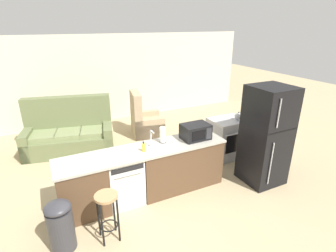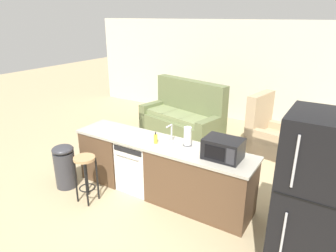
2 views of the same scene
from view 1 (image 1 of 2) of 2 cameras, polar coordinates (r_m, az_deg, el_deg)
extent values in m
plane|color=tan|center=(4.88, -6.46, -14.90)|extent=(24.00, 24.00, 0.00)
cube|color=beige|center=(8.24, -15.13, 9.71)|extent=(10.00, 0.06, 2.60)
cube|color=brown|center=(4.48, -18.15, -12.97)|extent=(0.75, 0.62, 0.86)
cube|color=brown|center=(4.93, 2.45, -8.42)|extent=(1.55, 0.62, 0.86)
cube|color=#ADA899|center=(4.46, -5.12, -5.31)|extent=(2.94, 0.66, 0.04)
cube|color=black|center=(4.90, -4.79, -14.10)|extent=(2.86, 0.56, 0.08)
cube|color=white|center=(4.59, -9.67, -11.39)|extent=(0.58, 0.58, 0.84)
cube|color=black|center=(4.16, -8.76, -9.26)|extent=(0.52, 0.01, 0.08)
cylinder|color=#B2B2B7|center=(4.20, -8.62, -10.53)|extent=(0.44, 0.02, 0.02)
cube|color=#A8AAB2|center=(6.11, 12.61, -2.78)|extent=(0.76, 0.64, 0.85)
cube|color=black|center=(5.87, 14.60, -3.56)|extent=(0.53, 0.01, 0.43)
cylinder|color=silver|center=(5.76, 14.97, -1.58)|extent=(0.61, 0.03, 0.03)
cube|color=#B7B7BC|center=(5.95, 12.96, 1.18)|extent=(0.76, 0.64, 0.05)
torus|color=black|center=(5.74, 12.43, 0.69)|extent=(0.16, 0.16, 0.01)
torus|color=black|center=(5.95, 15.03, 1.21)|extent=(0.16, 0.16, 0.01)
torus|color=black|center=(5.93, 10.92, 1.49)|extent=(0.16, 0.16, 0.01)
torus|color=black|center=(6.14, 13.49, 1.96)|extent=(0.16, 0.16, 0.01)
cube|color=black|center=(5.19, 20.56, -2.03)|extent=(0.72, 0.70, 1.87)
cylinder|color=#B2B2B7|center=(4.62, 23.02, 2.51)|extent=(0.02, 0.02, 0.50)
cylinder|color=#B2B2B7|center=(4.98, 21.46, -7.72)|extent=(0.02, 0.02, 0.81)
cube|color=black|center=(4.89, 23.83, -1.07)|extent=(0.68, 0.01, 0.01)
cube|color=black|center=(4.81, 6.00, -1.20)|extent=(0.50, 0.36, 0.28)
cube|color=black|center=(4.64, 6.73, -2.09)|extent=(0.27, 0.01, 0.18)
cube|color=#2D2D33|center=(4.76, 8.91, -1.62)|extent=(0.11, 0.01, 0.21)
cylinder|color=silver|center=(4.57, -3.71, -4.13)|extent=(0.07, 0.07, 0.03)
cylinder|color=silver|center=(4.51, -3.75, -2.47)|extent=(0.02, 0.02, 0.26)
cylinder|color=silver|center=(4.40, -3.44, -1.26)|extent=(0.02, 0.14, 0.02)
cylinder|color=#4C4C51|center=(4.70, -1.15, -3.45)|extent=(0.14, 0.14, 0.01)
cylinder|color=white|center=(4.64, -1.16, -1.87)|extent=(0.11, 0.11, 0.27)
cylinder|color=yellow|center=(4.36, -5.32, -4.69)|extent=(0.06, 0.06, 0.14)
cylinder|color=black|center=(4.32, -5.36, -3.64)|extent=(0.02, 0.02, 0.04)
sphere|color=#B2B2B7|center=(5.92, 15.08, 2.02)|extent=(0.17, 0.17, 0.17)
sphere|color=black|center=(5.89, 15.17, 2.89)|extent=(0.03, 0.03, 0.03)
cone|color=#B2B2B7|center=(5.97, 15.69, 2.29)|extent=(0.08, 0.04, 0.06)
cylinder|color=tan|center=(3.74, -13.35, -14.66)|extent=(0.32, 0.32, 0.04)
cylinder|color=black|center=(3.87, -14.14, -20.36)|extent=(0.03, 0.03, 0.70)
cylinder|color=black|center=(3.90, -10.75, -19.62)|extent=(0.03, 0.03, 0.70)
cylinder|color=black|center=(4.04, -14.90, -18.36)|extent=(0.03, 0.03, 0.70)
cylinder|color=black|center=(4.07, -11.67, -17.68)|extent=(0.03, 0.03, 0.70)
torus|color=black|center=(4.05, -12.71, -20.39)|extent=(0.25, 0.25, 0.02)
cylinder|color=#333338|center=(4.04, -22.20, -20.15)|extent=(0.34, 0.34, 0.62)
ellipsoid|color=#333338|center=(3.82, -22.98, -16.06)|extent=(0.35, 0.35, 0.14)
cube|color=#667047|center=(6.70, -20.48, -3.49)|extent=(2.15, 1.33, 0.42)
cube|color=#667047|center=(6.84, -20.65, 0.88)|extent=(2.00, 0.68, 1.27)
cube|color=#667047|center=(6.85, -28.05, -3.27)|extent=(0.40, 0.92, 0.62)
cube|color=#667047|center=(6.58, -12.83, -2.08)|extent=(0.40, 0.92, 0.62)
cube|color=#7D8959|center=(6.65, -25.50, -1.91)|extent=(0.69, 0.74, 0.12)
cube|color=#7D8959|center=(6.55, -20.83, -1.53)|extent=(0.69, 0.74, 0.12)
cube|color=#7D8959|center=(6.49, -16.03, -1.14)|extent=(0.69, 0.74, 0.12)
cube|color=tan|center=(7.28, -4.46, -0.20)|extent=(0.95, 0.99, 0.40)
cube|color=tan|center=(7.09, -6.93, 2.56)|extent=(0.36, 0.87, 1.20)
cube|color=tan|center=(6.93, -3.93, -0.65)|extent=(0.82, 0.31, 0.55)
cube|color=tan|center=(7.57, -4.99, 1.26)|extent=(0.82, 0.31, 0.55)
camera|label=2|loc=(3.70, 60.34, 8.04)|focal=32.00mm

